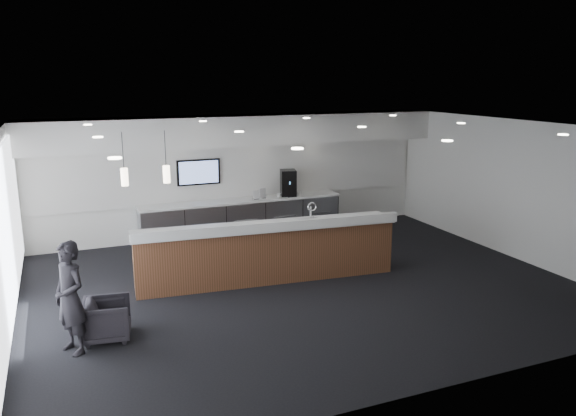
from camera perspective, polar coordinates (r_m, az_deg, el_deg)
name	(u,v)px	position (r m, az deg, el deg)	size (l,w,h in m)	color
ground	(302,285)	(10.81, 1.45, -7.87)	(10.00, 10.00, 0.00)	black
ceiling	(303,127)	(10.12, 1.55, 8.18)	(10.00, 8.00, 0.02)	black
back_wall	(237,175)	(14.04, -5.17, 3.37)	(10.00, 0.02, 3.00)	silver
left_wall	(1,238)	(9.55, -27.10, -2.75)	(0.02, 8.00, 3.00)	silver
right_wall	(512,189)	(13.18, 21.79, 1.82)	(0.02, 8.00, 3.00)	silver
soffit_bulkhead	(242,130)	(13.46, -4.69, 7.89)	(10.00, 0.90, 0.70)	silver
alcove_panel	(238,171)	(13.99, -5.14, 3.75)	(9.80, 0.06, 1.40)	silver
window_blinds_wall	(4,238)	(9.55, -26.86, -2.73)	(0.04, 7.36, 2.55)	#A4B2C5
back_credenza	(243,218)	(13.91, -4.64, -1.02)	(5.06, 0.66, 0.95)	#989BA1
wall_tv	(199,172)	(13.66, -9.07, 3.62)	(1.05, 0.08, 0.62)	black
pendant_left	(162,171)	(10.28, -12.67, 3.73)	(0.12, 0.12, 0.30)	#F7E1C0
pendant_right	(122,173)	(10.19, -16.55, 3.42)	(0.12, 0.12, 0.30)	#F7E1C0
ceiling_can_lights	(303,129)	(10.13, 1.55, 8.01)	(7.00, 5.00, 0.02)	silver
service_counter	(267,251)	(10.94, -2.14, -4.42)	(5.16, 1.30, 1.49)	#492E18
coffee_machine	(288,183)	(14.15, 0.02, 2.57)	(0.47, 0.54, 0.65)	black
info_sign_left	(256,195)	(13.77, -3.24, 1.34)	(0.16, 0.02, 0.22)	silver
info_sign_right	(263,193)	(13.87, -2.60, 1.50)	(0.19, 0.02, 0.25)	silver
armchair	(107,319)	(9.05, -17.89, -10.73)	(0.67, 0.69, 0.63)	black
lounge_guest	(70,298)	(8.62, -21.26, -8.52)	(0.60, 0.40, 1.65)	black
cup_0	(299,193)	(14.26, 1.13, 1.51)	(0.10, 0.10, 0.09)	white
cup_1	(294,194)	(14.21, 0.62, 1.46)	(0.10, 0.10, 0.09)	white
cup_2	(289,194)	(14.15, 0.10, 1.42)	(0.10, 0.10, 0.09)	white
cup_3	(284,195)	(14.10, -0.43, 1.37)	(0.10, 0.10, 0.09)	white
cup_4	(279,195)	(14.05, -0.96, 1.33)	(0.10, 0.10, 0.09)	white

